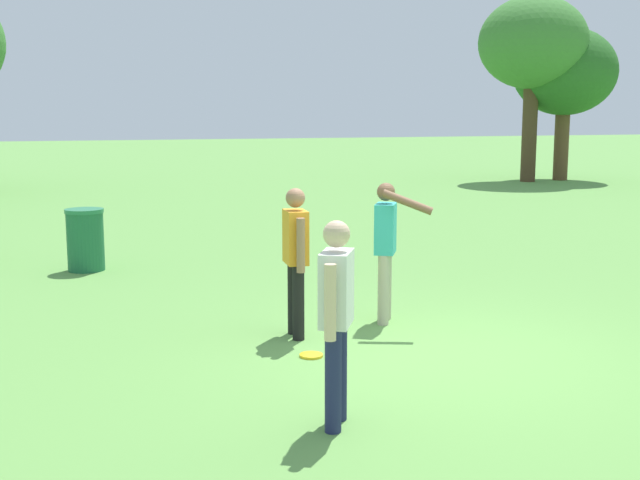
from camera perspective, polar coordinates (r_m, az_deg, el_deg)
The scene contains 8 objects.
ground_plane at distance 8.51m, azimuth 8.03°, elevation -7.84°, with size 120.00×120.00×0.00m, color #609947.
person_thrower at distance 9.46m, azimuth 4.68°, elevation -0.08°, with size 0.58×0.81×1.64m.
person_catcher at distance 6.32m, azimuth 1.15°, elevation -4.90°, with size 0.37×0.55×1.64m.
person_bystander at distance 8.81m, azimuth -1.72°, elevation -0.87°, with size 0.24×0.61×1.64m.
frisbee at distance 8.31m, azimuth -0.62°, elevation -8.08°, with size 0.24×0.24×0.03m, color yellow.
trash_can_beside_table at distance 13.07m, azimuth -16.11°, elevation 0.03°, with size 0.59×0.59×0.96m.
tree_far_right at distance 29.02m, azimuth 14.69°, elevation 13.11°, with size 3.65×3.65×6.23m.
tree_slender_mid at distance 29.89m, azimuth 16.77°, elevation 11.16°, with size 3.54×3.54×5.27m.
Camera 1 is at (-3.50, -7.35, 2.48)m, focal length 45.70 mm.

